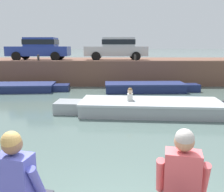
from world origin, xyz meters
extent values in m
plane|color=#4C605B|center=(0.00, 6.47, 0.00)|extent=(400.00, 400.00, 0.00)
cube|color=brown|center=(0.00, 15.94, 0.78)|extent=(60.00, 6.00, 1.56)
cube|color=brown|center=(0.00, 13.06, 1.60)|extent=(60.00, 0.24, 0.08)
cube|color=navy|center=(-5.75, 11.32, 0.18)|extent=(4.54, 2.02, 0.35)
cube|color=navy|center=(-3.10, 11.50, 0.18)|extent=(0.95, 1.01, 0.35)
cube|color=navy|center=(-5.75, 11.32, 0.39)|extent=(4.60, 2.09, 0.08)
cube|color=brown|center=(-6.08, 11.30, 0.29)|extent=(0.35, 1.57, 0.06)
cube|color=navy|center=(1.68, 11.20, 0.21)|extent=(4.43, 1.62, 0.41)
cube|color=navy|center=(4.31, 11.28, 0.21)|extent=(0.90, 0.84, 0.41)
cube|color=navy|center=(1.68, 11.20, 0.45)|extent=(4.50, 1.68, 0.08)
cube|color=brown|center=(1.35, 11.19, 0.35)|extent=(0.28, 1.34, 0.06)
cube|color=#93999E|center=(1.30, 6.49, 0.22)|extent=(5.35, 2.21, 0.43)
cube|color=#93999E|center=(-1.83, 6.74, 0.22)|extent=(1.12, 1.07, 0.43)
cube|color=#B1B7BD|center=(1.30, 6.49, 0.47)|extent=(5.41, 2.27, 0.08)
cube|color=brown|center=(1.69, 6.46, 0.37)|extent=(0.37, 1.64, 0.06)
cube|color=black|center=(4.00, 6.28, 0.32)|extent=(0.18, 0.21, 0.45)
cube|color=silver|center=(0.51, 6.55, 0.55)|extent=(0.22, 0.33, 0.44)
sphere|color=beige|center=(0.51, 6.55, 0.87)|extent=(0.19, 0.19, 0.19)
sphere|color=olive|center=(0.51, 6.55, 0.91)|extent=(0.17, 0.17, 0.17)
cube|color=#233893|center=(-5.23, 14.88, 2.18)|extent=(4.16, 1.81, 0.64)
cube|color=#233893|center=(-5.07, 14.89, 2.80)|extent=(2.09, 1.58, 0.60)
cube|color=black|center=(-5.07, 14.89, 2.80)|extent=(2.17, 1.62, 0.33)
cylinder|color=black|center=(-6.51, 13.97, 1.86)|extent=(0.60, 0.18, 0.60)
cylinder|color=black|center=(-6.53, 15.78, 1.86)|extent=(0.60, 0.18, 0.60)
cylinder|color=black|center=(-3.94, 13.98, 1.86)|extent=(0.60, 0.18, 0.60)
cylinder|color=black|center=(-3.96, 15.80, 1.86)|extent=(0.60, 0.18, 0.60)
cube|color=#B7BABC|center=(0.10, 14.88, 2.18)|extent=(4.28, 1.79, 0.64)
cube|color=#B7BABC|center=(0.27, 14.88, 2.80)|extent=(2.14, 1.57, 0.60)
cube|color=black|center=(0.27, 14.88, 2.80)|extent=(2.22, 1.61, 0.33)
cylinder|color=black|center=(-1.23, 13.97, 1.86)|extent=(0.60, 0.18, 0.60)
cylinder|color=black|center=(-1.23, 15.80, 1.86)|extent=(0.60, 0.18, 0.60)
cylinder|color=black|center=(1.42, 13.97, 1.86)|extent=(0.60, 0.18, 0.60)
cylinder|color=black|center=(1.42, 15.80, 1.86)|extent=(0.60, 0.18, 0.60)
cylinder|color=#2D2B28|center=(-4.83, 13.19, 1.73)|extent=(0.14, 0.14, 0.35)
sphere|color=#2D2B28|center=(-4.83, 13.19, 1.93)|extent=(0.15, 0.15, 0.15)
cylinder|color=#2D2B28|center=(1.29, 13.19, 1.73)|extent=(0.14, 0.14, 0.35)
sphere|color=#2D2B28|center=(1.29, 13.19, 1.93)|extent=(0.15, 0.15, 0.15)
cube|color=#4C51B2|center=(-1.14, -0.44, 1.25)|extent=(0.40, 0.30, 0.52)
cylinder|color=#4C51B2|center=(-0.91, -0.45, 1.19)|extent=(0.16, 0.30, 0.47)
cylinder|color=#4C51B2|center=(-1.34, -0.34, 1.19)|extent=(0.16, 0.30, 0.47)
sphere|color=brown|center=(-1.14, -0.44, 1.62)|extent=(0.20, 0.20, 0.20)
sphere|color=tan|center=(-1.14, -0.45, 1.66)|extent=(0.19, 0.19, 0.19)
cube|color=#C64C51|center=(0.55, -0.37, 1.25)|extent=(0.40, 0.30, 0.52)
cylinder|color=#C64C51|center=(0.77, -0.37, 1.19)|extent=(0.15, 0.30, 0.47)
cylinder|color=#C64C51|center=(0.35, -0.27, 1.19)|extent=(0.15, 0.30, 0.47)
sphere|color=#A37556|center=(0.55, -0.37, 1.62)|extent=(0.20, 0.20, 0.20)
sphere|color=gray|center=(0.55, -0.38, 1.66)|extent=(0.19, 0.19, 0.19)
camera|label=1|loc=(-0.17, -2.71, 2.55)|focal=40.00mm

